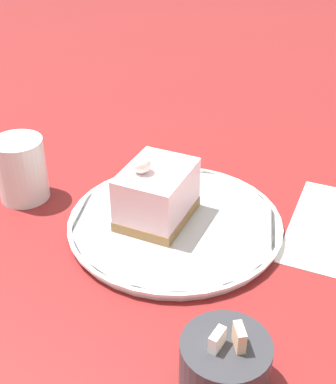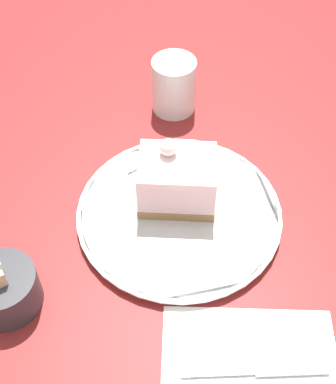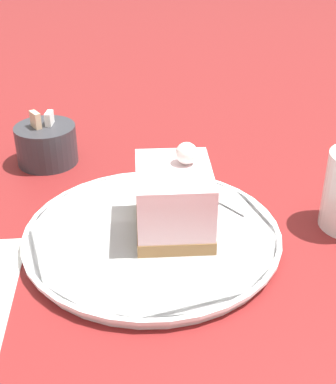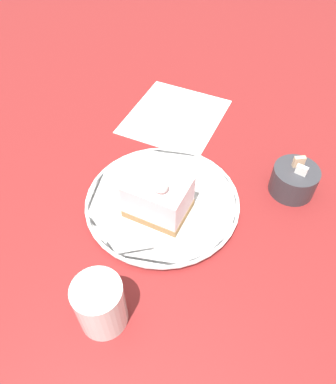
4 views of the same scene
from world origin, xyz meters
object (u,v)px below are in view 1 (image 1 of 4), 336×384
(sugar_bowl, at_px, (225,364))
(drinking_glass, at_px, (21,169))
(cake_slice, at_px, (157,194))
(plate, at_px, (172,223))

(sugar_bowl, distance_m, drinking_glass, 0.41)
(sugar_bowl, bearing_deg, drinking_glass, -42.20)
(cake_slice, relative_size, sugar_bowl, 1.45)
(cake_slice, distance_m, drinking_glass, 0.20)
(plate, distance_m, cake_slice, 0.05)
(plate, bearing_deg, sugar_bowl, 109.94)
(sugar_bowl, bearing_deg, plate, -70.06)
(plate, bearing_deg, cake_slice, -5.77)
(cake_slice, bearing_deg, plate, -170.37)
(plate, distance_m, drinking_glass, 0.23)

